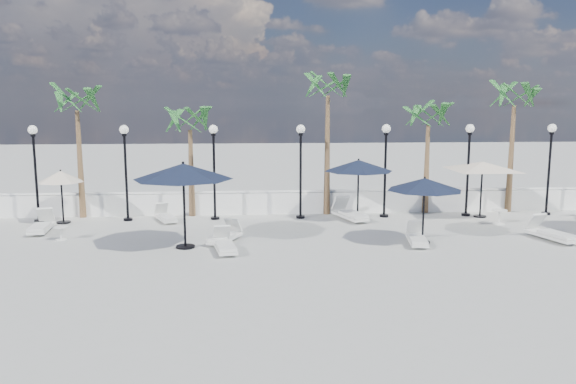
{
  "coord_description": "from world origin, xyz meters",
  "views": [
    {
      "loc": [
        -2.11,
        -16.1,
        4.69
      ],
      "look_at": [
        -0.69,
        3.96,
        1.5
      ],
      "focal_mm": 35.0,
      "sensor_mm": 36.0,
      "label": 1
    }
  ],
  "objects": [
    {
      "name": "lamppost_0",
      "position": [
        -10.5,
        6.5,
        2.49
      ],
      "size": [
        0.36,
        0.36,
        3.84
      ],
      "color": "black",
      "rests_on": "ground"
    },
    {
      "name": "parasol_navy_mid",
      "position": [
        2.3,
        6.07,
        2.19
      ],
      "size": [
        2.79,
        2.79,
        2.5
      ],
      "color": "black",
      "rests_on": "ground"
    },
    {
      "name": "side_table_1",
      "position": [
        -8.62,
        3.34,
        0.28
      ],
      "size": [
        0.49,
        0.49,
        0.47
      ],
      "color": "silver",
      "rests_on": "ground"
    },
    {
      "name": "parasol_cream_sq_a",
      "position": [
        7.49,
        6.2,
        2.3
      ],
      "size": [
        5.06,
        5.06,
        2.49
      ],
      "color": "black",
      "rests_on": "ground"
    },
    {
      "name": "lamppost_4",
      "position": [
        3.5,
        6.5,
        2.49
      ],
      "size": [
        0.36,
        0.36,
        3.84
      ],
      "color": "black",
      "rests_on": "ground"
    },
    {
      "name": "lounger_0",
      "position": [
        -5.45,
        6.22,
        0.21
      ],
      "size": [
        1.12,
        1.71,
        0.61
      ],
      "rotation": [
        0.0,
        0.0,
        0.41
      ],
      "color": "silver",
      "rests_on": "ground"
    },
    {
      "name": "lounger_2",
      "position": [
        -2.94,
        2.62,
        0.21
      ],
      "size": [
        1.2,
        1.78,
        0.64
      ],
      "rotation": [
        0.0,
        0.0,
        -0.43
      ],
      "color": "silver",
      "rests_on": "ground"
    },
    {
      "name": "lounger_3",
      "position": [
        1.96,
        6.02,
        0.26
      ],
      "size": [
        1.29,
        2.19,
        0.78
      ],
      "rotation": [
        0.0,
        0.0,
        0.32
      ],
      "color": "silver",
      "rests_on": "ground"
    },
    {
      "name": "palm_4",
      "position": [
        9.2,
        7.3,
        4.73
      ],
      "size": [
        2.6,
        2.6,
        5.7
      ],
      "color": "brown",
      "rests_on": "ground"
    },
    {
      "name": "lamppost_1",
      "position": [
        -7.0,
        6.5,
        2.49
      ],
      "size": [
        0.36,
        0.36,
        3.84
      ],
      "color": "black",
      "rests_on": "ground"
    },
    {
      "name": "parasol_cream_small",
      "position": [
        -9.45,
        6.2,
        1.82
      ],
      "size": [
        1.73,
        1.73,
        2.13
      ],
      "color": "black",
      "rests_on": "ground"
    },
    {
      "name": "lounger_6",
      "position": [
        8.31,
        2.12,
        0.25
      ],
      "size": [
        1.16,
        2.06,
        0.73
      ],
      "rotation": [
        0.0,
        0.0,
        0.29
      ],
      "color": "silver",
      "rests_on": "ground"
    },
    {
      "name": "lounger_4",
      "position": [
        -2.9,
        1.41,
        0.22
      ],
      "size": [
        0.88,
        1.83,
        0.66
      ],
      "rotation": [
        0.0,
        0.0,
        0.18
      ],
      "color": "silver",
      "rests_on": "ground"
    },
    {
      "name": "lounger_5",
      "position": [
        3.5,
        1.88,
        0.21
      ],
      "size": [
        0.8,
        1.75,
        0.63
      ],
      "rotation": [
        0.0,
        0.0,
        -0.15
      ],
      "color": "silver",
      "rests_on": "ground"
    },
    {
      "name": "lounger_1",
      "position": [
        -9.75,
        4.66,
        0.24
      ],
      "size": [
        0.82,
        1.94,
        0.71
      ],
      "rotation": [
        0.0,
        0.0,
        0.11
      ],
      "color": "silver",
      "rests_on": "ground"
    },
    {
      "name": "ground",
      "position": [
        0.0,
        0.0,
        0.0
      ],
      "size": [
        100.0,
        100.0,
        0.0
      ],
      "primitive_type": "plane",
      "color": "#A1A29D",
      "rests_on": "ground"
    },
    {
      "name": "balustrade",
      "position": [
        0.0,
        7.5,
        0.47
      ],
      "size": [
        26.0,
        0.3,
        1.01
      ],
      "color": "white",
      "rests_on": "ground"
    },
    {
      "name": "palm_3",
      "position": [
        5.5,
        7.3,
        3.95
      ],
      "size": [
        2.6,
        2.6,
        4.9
      ],
      "color": "brown",
      "rests_on": "ground"
    },
    {
      "name": "palm_0",
      "position": [
        -9.0,
        7.3,
        4.53
      ],
      "size": [
        2.6,
        2.6,
        5.5
      ],
      "color": "brown",
      "rests_on": "ground"
    },
    {
      "name": "parasol_navy_right",
      "position": [
        3.75,
        2.07,
        2.0
      ],
      "size": [
        2.54,
        2.54,
        2.27
      ],
      "color": "black",
      "rests_on": "ground"
    },
    {
      "name": "lamppost_3",
      "position": [
        0.0,
        6.5,
        2.49
      ],
      "size": [
        0.36,
        0.36,
        3.84
      ],
      "color": "black",
      "rests_on": "ground"
    },
    {
      "name": "palm_2",
      "position": [
        1.2,
        7.3,
        5.12
      ],
      "size": [
        2.6,
        2.6,
        6.1
      ],
      "color": "brown",
      "rests_on": "ground"
    },
    {
      "name": "lamppost_6",
      "position": [
        10.5,
        6.5,
        2.49
      ],
      "size": [
        0.36,
        0.36,
        3.84
      ],
      "color": "black",
      "rests_on": "ground"
    },
    {
      "name": "palm_1",
      "position": [
        -4.5,
        7.3,
        3.75
      ],
      "size": [
        2.6,
        2.6,
        4.7
      ],
      "color": "brown",
      "rests_on": "ground"
    },
    {
      "name": "parasol_navy_left",
      "position": [
        -4.21,
        1.99,
        2.51
      ],
      "size": [
        3.23,
        3.23,
        2.85
      ],
      "color": "black",
      "rests_on": "ground"
    },
    {
      "name": "lamppost_5",
      "position": [
        7.0,
        6.5,
        2.49
      ],
      "size": [
        0.36,
        0.36,
        3.84
      ],
      "color": "black",
      "rests_on": "ground"
    },
    {
      "name": "side_table_2",
      "position": [
        7.65,
        4.77,
        0.35
      ],
      "size": [
        0.59,
        0.59,
        0.57
      ],
      "color": "silver",
      "rests_on": "ground"
    },
    {
      "name": "lamppost_2",
      "position": [
        -3.5,
        6.5,
        2.49
      ],
      "size": [
        0.36,
        0.36,
        3.84
      ],
      "color": "black",
      "rests_on": "ground"
    }
  ]
}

